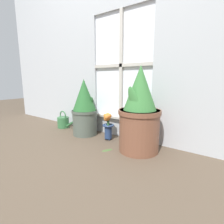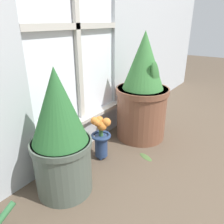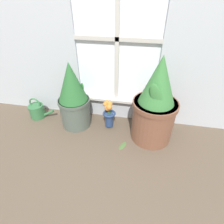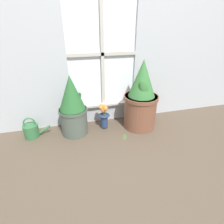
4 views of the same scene
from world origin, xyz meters
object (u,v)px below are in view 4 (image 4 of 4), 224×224
(potted_plant_right, at_px, (141,99))
(watering_can, at_px, (31,130))
(potted_plant_left, at_px, (73,107))
(flower_vase, at_px, (104,115))

(potted_plant_right, relative_size, watering_can, 2.80)
(potted_plant_left, bearing_deg, watering_can, 175.46)
(flower_vase, bearing_deg, potted_plant_right, -8.91)
(watering_can, bearing_deg, potted_plant_right, -4.05)
(potted_plant_left, relative_size, watering_can, 2.37)
(flower_vase, bearing_deg, watering_can, 178.51)
(potted_plant_right, height_order, flower_vase, potted_plant_right)
(potted_plant_left, height_order, potted_plant_right, potted_plant_right)
(potted_plant_right, distance_m, watering_can, 1.25)
(potted_plant_right, relative_size, flower_vase, 2.65)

